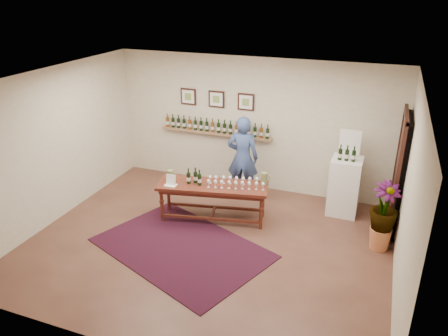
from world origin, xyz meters
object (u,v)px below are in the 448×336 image
(tasting_table, at_px, (213,190))
(person, at_px, (243,158))
(display_pedestal, at_px, (344,186))
(potted_plant, at_px, (383,217))

(tasting_table, xyz_separation_m, person, (0.22, 1.09, 0.26))
(tasting_table, distance_m, display_pedestal, 2.52)
(display_pedestal, bearing_deg, person, -178.87)
(tasting_table, relative_size, display_pedestal, 1.89)
(tasting_table, height_order, person, person)
(display_pedestal, relative_size, person, 0.64)
(tasting_table, bearing_deg, person, 66.77)
(potted_plant, bearing_deg, tasting_table, -178.76)
(display_pedestal, distance_m, person, 2.06)
(display_pedestal, distance_m, potted_plant, 1.29)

